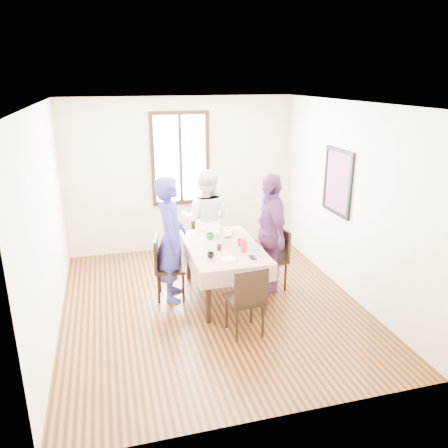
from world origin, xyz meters
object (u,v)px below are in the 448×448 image
Objects in this scene: chair_left at (171,268)px; person_left at (171,239)px; dining_table at (223,271)px; chair_right at (270,260)px; person_far at (207,220)px; person_right at (270,233)px; chair_far at (207,242)px; chair_near at (245,299)px.

person_left is (0.02, 0.00, 0.43)m from chair_left.
chair_right reaches higher than dining_table.
dining_table is 0.73m from chair_right.
person_right is at bearing 148.85° from person_far.
dining_table is 1.61× the size of chair_far.
chair_left is 1.46m from chair_right.
chair_far is 0.55× the size of person_far.
chair_far is 0.52× the size of person_right.
person_far reaches higher than chair_left.
chair_left is 1.50m from person_right.
person_left is 1.01× the size of person_right.
person_far reaches higher than chair_far.
chair_right is at bearing 124.94° from chair_far.
chair_right and chair_near have the same top height.
person_far is at bearing 29.31° from chair_right.
chair_right is at bearing 93.87° from person_right.
person_left is at bearing 99.91° from chair_left.
chair_left is at bearing 71.49° from person_far.
person_far is 0.95× the size of person_right.
chair_right is at bearing 149.59° from person_far.
person_far reaches higher than chair_near.
person_left is (-1.44, 0.09, 0.43)m from chair_right.
person_right is (0.71, 1.05, 0.41)m from chair_near.
chair_far reaches higher than dining_table.
chair_left is at bearing 99.28° from person_left.
chair_left is 0.55× the size of person_far.
person_right is at bearing 81.69° from chair_right.
chair_right is 1.25m from person_far.
chair_far is at bearing 84.29° from chair_near.
chair_far is 1.20m from person_left.
chair_near is (0.00, -1.01, 0.08)m from dining_table.
person_far reaches higher than dining_table.
chair_near reaches higher than dining_table.
dining_table is 1.61× the size of chair_left.
dining_table is 1.01m from chair_near.
chair_far is at bearing -139.78° from person_right.
person_right reaches higher than chair_far.
chair_near is at bearing -90.00° from dining_table.
person_far is at bearing 84.29° from chair_near.
chair_left is 1.36m from chair_near.
chair_left is 1.00× the size of chair_far.
chair_left is at bearing 78.08° from chair_right.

